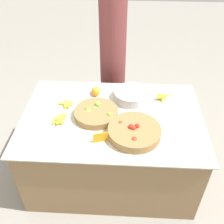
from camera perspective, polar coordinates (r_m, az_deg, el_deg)
ground_plane at (r=2.86m, az=-0.00°, el=-12.53°), size 12.00×12.00×0.00m
market_table at (r=2.57m, az=-0.00°, el=-7.35°), size 1.60×1.08×0.75m
lime_bowl at (r=2.30m, az=-3.52°, el=-0.25°), size 0.39×0.39×0.09m
tomato_basket at (r=2.12m, az=4.87°, el=-4.27°), size 0.43×0.43×0.10m
orange_pile at (r=2.56m, az=-3.56°, el=4.49°), size 0.09×0.10×0.08m
metal_bowl at (r=2.50m, az=4.23°, el=3.65°), size 0.33×0.33×0.09m
price_sign at (r=2.06m, az=-2.55°, el=-5.57°), size 0.12×0.04×0.09m
banana_bunch_middle_left at (r=2.47m, az=-9.84°, el=1.74°), size 0.16×0.15×0.03m
banana_bunch_back_center at (r=2.30m, az=-11.32°, el=-1.53°), size 0.15×0.18×0.06m
banana_bunch_front_left at (r=2.55m, az=11.01°, el=3.32°), size 0.15×0.15×0.06m
vendor_person at (r=2.97m, az=0.18°, el=10.64°), size 0.29×0.29×1.75m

